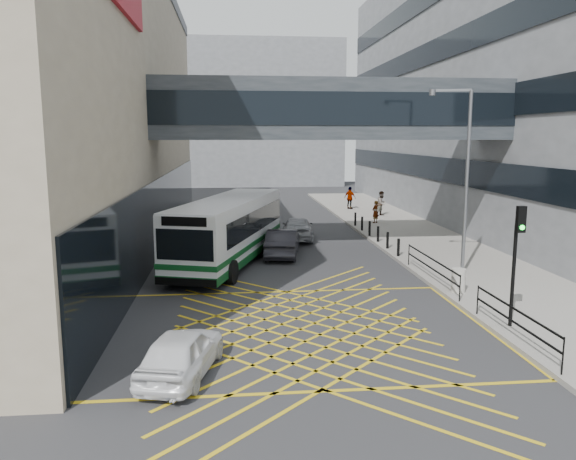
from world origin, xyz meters
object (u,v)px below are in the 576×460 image
object	(u,v)px
pedestrian_a	(375,212)
car_white	(181,352)
traffic_light	(517,249)
car_dark	(283,243)
street_lamp	(463,171)
pedestrian_c	(350,198)
pedestrian_b	(382,204)
litter_bin	(458,280)
car_silver	(298,228)
bus	(230,229)

from	to	relation	value
pedestrian_a	car_white	bearing A→B (deg)	23.89
traffic_light	pedestrian_a	distance (m)	22.05
car_dark	pedestrian_a	bearing A→B (deg)	-117.64
street_lamp	pedestrian_c	distance (m)	23.10
pedestrian_c	pedestrian_a	bearing A→B (deg)	135.32
traffic_light	car_white	bearing A→B (deg)	-170.39
car_dark	traffic_light	size ratio (longest dim) A/B	1.19
car_white	pedestrian_b	world-z (taller)	pedestrian_b
car_white	pedestrian_b	bearing A→B (deg)	-101.18
pedestrian_a	litter_bin	bearing A→B (deg)	44.90
car_silver	car_dark	bearing A→B (deg)	79.99
litter_bin	pedestrian_a	xyz separation A→B (m)	(1.30, 17.84, 0.31)
car_dark	street_lamp	world-z (taller)	street_lamp
car_dark	litter_bin	xyz separation A→B (m)	(6.15, -8.03, -0.10)
litter_bin	car_silver	bearing A→B (deg)	110.67
car_white	traffic_light	size ratio (longest dim) A/B	1.04
litter_bin	pedestrian_c	size ratio (longest dim) A/B	0.50
street_lamp	bus	bearing A→B (deg)	175.28
car_silver	pedestrian_b	world-z (taller)	pedestrian_b
car_dark	street_lamp	bearing A→B (deg)	153.88
pedestrian_c	car_white	bearing A→B (deg)	114.83
pedestrian_a	pedestrian_b	bearing A→B (deg)	-152.71
car_dark	car_white	bearing A→B (deg)	84.28
car_dark	pedestrian_b	bearing A→B (deg)	-113.97
traffic_light	car_silver	bearing A→B (deg)	102.91
car_silver	pedestrian_a	size ratio (longest dim) A/B	2.88
car_silver	traffic_light	bearing A→B (deg)	112.07
pedestrian_b	car_white	bearing A→B (deg)	-151.82
traffic_light	street_lamp	bearing A→B (deg)	78.02
car_silver	pedestrian_c	xyz separation A→B (m)	(5.96, 12.86, 0.39)
bus	pedestrian_c	distance (m)	21.38
car_dark	pedestrian_c	bearing A→B (deg)	-102.96
car_silver	pedestrian_a	world-z (taller)	pedestrian_a
car_dark	pedestrian_a	world-z (taller)	pedestrian_a
street_lamp	pedestrian_b	xyz separation A→B (m)	(1.59, 18.63, -3.61)
litter_bin	pedestrian_a	world-z (taller)	pedestrian_a
car_white	pedestrian_b	xyz separation A→B (m)	(12.85, 27.86, 0.45)
traffic_light	bus	bearing A→B (deg)	126.30
litter_bin	pedestrian_c	xyz separation A→B (m)	(1.15, 25.61, 0.47)
car_white	car_silver	world-z (taller)	car_silver
litter_bin	car_white	bearing A→B (deg)	-147.52
bus	pedestrian_c	size ratio (longest dim) A/B	6.24
bus	pedestrian_a	xyz separation A→B (m)	(10.18, 11.10, -0.77)
pedestrian_a	pedestrian_c	xyz separation A→B (m)	(-0.15, 7.77, 0.15)
litter_bin	pedestrian_b	xyz separation A→B (m)	(2.73, 21.42, 0.47)
car_dark	pedestrian_b	size ratio (longest dim) A/B	2.47
litter_bin	pedestrian_c	world-z (taller)	pedestrian_c
car_white	pedestrian_b	distance (m)	30.69
pedestrian_a	car_silver	bearing A→B (deg)	-1.13
pedestrian_c	street_lamp	bearing A→B (deg)	134.18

